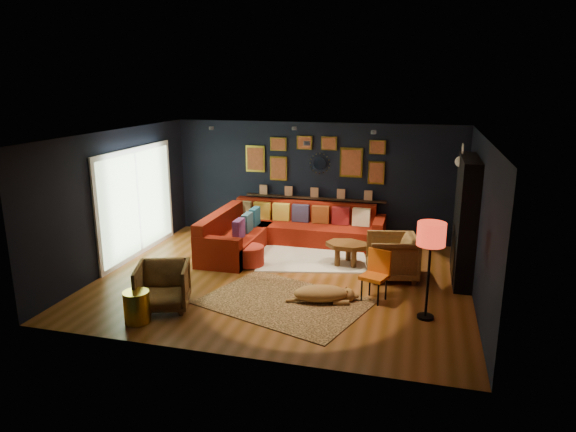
% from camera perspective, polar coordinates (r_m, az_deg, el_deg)
% --- Properties ---
extents(floor, '(6.50, 6.50, 0.00)m').
position_cam_1_polar(floor, '(9.34, -0.57, -7.03)').
color(floor, brown).
rests_on(floor, ground).
extents(room_walls, '(6.50, 6.50, 6.50)m').
position_cam_1_polar(room_walls, '(8.87, -0.59, 2.57)').
color(room_walls, black).
rests_on(room_walls, ground).
extents(sectional, '(3.41, 2.69, 0.86)m').
position_cam_1_polar(sectional, '(11.04, -1.15, -1.80)').
color(sectional, maroon).
rests_on(sectional, ground).
extents(ledge, '(3.20, 0.12, 0.04)m').
position_cam_1_polar(ledge, '(11.56, 2.96, 2.01)').
color(ledge, black).
rests_on(ledge, room_walls).
extents(gallery_wall, '(3.15, 0.04, 1.02)m').
position_cam_1_polar(gallery_wall, '(11.44, 2.99, 6.40)').
color(gallery_wall, gold).
rests_on(gallery_wall, room_walls).
extents(sunburst_mirror, '(0.47, 0.16, 0.47)m').
position_cam_1_polar(sunburst_mirror, '(11.44, 3.55, 5.84)').
color(sunburst_mirror, silver).
rests_on(sunburst_mirror, room_walls).
extents(fireplace, '(0.31, 1.60, 2.20)m').
position_cam_1_polar(fireplace, '(9.61, 19.01, -0.81)').
color(fireplace, black).
rests_on(fireplace, ground).
extents(deer_head, '(0.50, 0.28, 0.45)m').
position_cam_1_polar(deer_head, '(9.89, 19.59, 5.68)').
color(deer_head, white).
rests_on(deer_head, fireplace).
extents(sliding_door, '(0.06, 2.80, 2.20)m').
position_cam_1_polar(sliding_door, '(10.79, -16.39, 1.48)').
color(sliding_door, white).
rests_on(sliding_door, ground).
extents(ceiling_spots, '(3.30, 2.50, 0.06)m').
position_cam_1_polar(ceiling_spots, '(9.49, 0.70, 9.27)').
color(ceiling_spots, black).
rests_on(ceiling_spots, room_walls).
extents(shag_rug, '(2.45, 2.00, 0.03)m').
position_cam_1_polar(shag_rug, '(10.35, 2.66, -4.73)').
color(shag_rug, silver).
rests_on(shag_rug, ground).
extents(leopard_rug, '(2.94, 2.50, 0.01)m').
position_cam_1_polar(leopard_rug, '(8.41, -0.36, -9.53)').
color(leopard_rug, tan).
rests_on(leopard_rug, ground).
extents(coffee_table, '(0.91, 0.72, 0.42)m').
position_cam_1_polar(coffee_table, '(9.97, 6.57, -3.45)').
color(coffee_table, brown).
rests_on(coffee_table, shag_rug).
extents(pouf, '(0.56, 0.56, 0.36)m').
position_cam_1_polar(pouf, '(9.94, -4.27, -4.40)').
color(pouf, '#A0261A').
rests_on(pouf, shag_rug).
extents(armchair_left, '(0.98, 0.95, 0.80)m').
position_cam_1_polar(armchair_left, '(8.29, -13.75, -7.38)').
color(armchair_left, '#BA8443').
rests_on(armchair_left, ground).
extents(armchair_right, '(0.96, 1.00, 0.88)m').
position_cam_1_polar(armchair_right, '(9.45, 11.48, -4.23)').
color(armchair_right, '#BA8443').
rests_on(armchair_right, ground).
extents(gold_stool, '(0.38, 0.38, 0.48)m').
position_cam_1_polar(gold_stool, '(8.01, -16.45, -9.65)').
color(gold_stool, gold).
rests_on(gold_stool, ground).
extents(orange_chair, '(0.50, 0.50, 0.83)m').
position_cam_1_polar(orange_chair, '(8.48, 9.80, -6.05)').
color(orange_chair, black).
rests_on(orange_chair, ground).
extents(floor_lamp, '(0.41, 0.41, 1.50)m').
position_cam_1_polar(floor_lamp, '(7.72, 15.62, -2.46)').
color(floor_lamp, black).
rests_on(floor_lamp, ground).
extents(dog, '(1.31, 0.87, 0.38)m').
position_cam_1_polar(dog, '(8.36, 3.68, -8.26)').
color(dog, '#A57346').
rests_on(dog, leopard_rug).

